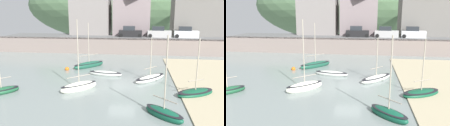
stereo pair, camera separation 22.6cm
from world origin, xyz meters
TOP-DOWN VIEW (x-y plane):
  - quay_seawall at (0.00, 17.50)m, footprint 48.00×9.40m
  - hillside_backdrop at (4.44, 55.20)m, footprint 80.00×44.00m
  - waterfront_building_left at (-8.35, 25.20)m, footprint 7.90×6.21m
  - waterfront_building_centre at (-0.21, 25.20)m, footprint 7.32×5.69m
  - waterfront_building_right at (12.04, 25.20)m, footprint 9.17×6.27m
  - sailboat_white_hull at (6.27, -1.52)m, footprint 3.77×2.96m
  - sailboat_blue_trim at (-4.76, 6.92)m, footprint 3.75×4.01m
  - sailboat_nearest_shore at (-10.12, -3.12)m, footprint 2.85×2.85m
  - fishing_boat_green at (3.25, -5.93)m, footprint 2.84×2.77m
  - dinghy_open_wooden at (-3.72, -1.52)m, footprint 3.21×3.08m
  - motorboat_with_cabin at (2.70, 2.26)m, footprint 3.67×3.91m
  - rowboat_small_beached at (-2.15, 3.54)m, footprint 3.83×1.56m
  - parked_car_near_slipway at (-0.25, 20.70)m, footprint 4.14×1.82m
  - parked_car_by_wall at (4.90, 20.70)m, footprint 4.22×2.03m
  - parked_car_end_of_row at (9.51, 20.70)m, footprint 4.23×2.03m
  - mooring_buoy at (-7.04, 5.09)m, footprint 0.49×0.49m

SIDE VIEW (x-z plane):
  - mooring_buoy at x=-7.04m, z-range -0.10..0.39m
  - rowboat_small_beached at x=-2.15m, z-range -0.11..0.50m
  - sailboat_white_hull at x=6.27m, z-range -2.23..2.69m
  - motorboat_with_cabin at x=2.70m, z-range -2.01..2.47m
  - sailboat_nearest_shore at x=-10.12m, z-range -2.44..2.94m
  - fishing_boat_green at x=3.25m, z-range -2.52..3.10m
  - sailboat_blue_trim at x=-4.76m, z-range -2.56..3.16m
  - dinghy_open_wooden at x=-3.72m, z-range -2.88..3.57m
  - quay_seawall at x=0.00m, z-range 0.16..2.56m
  - parked_car_near_slipway at x=-0.25m, z-range 2.23..4.18m
  - parked_car_by_wall at x=4.90m, z-range 2.23..4.18m
  - parked_car_end_of_row at x=9.51m, z-range 2.23..4.18m
  - waterfront_building_centre at x=-0.21m, z-range 2.48..11.56m
  - waterfront_building_right at x=12.04m, z-range 2.48..13.09m
  - waterfront_building_left at x=-8.35m, z-range 2.48..13.83m
  - hillside_backdrop at x=4.44m, z-range -3.87..21.93m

